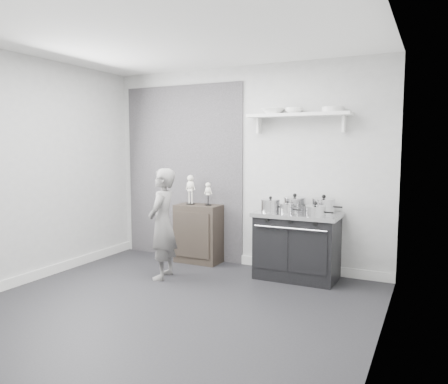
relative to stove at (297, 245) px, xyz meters
The scene contains 16 objects.
ground 1.76m from the stove, 120.64° to the right, with size 4.00×4.00×0.00m, color black.
room_shell 2.05m from the stove, 125.98° to the right, with size 4.02×3.62×2.71m.
wall_shelf 1.61m from the stove, 110.26° to the left, with size 1.30×0.26×0.24m.
stove is the anchor object (origin of this frame).
side_cabinet 1.47m from the stove, behind, with size 0.63×0.37×0.82m, color black.
child 1.68m from the stove, 154.30° to the right, with size 0.50×0.33×1.36m, color slate.
pot_front_left 0.59m from the stove, 160.00° to the right, with size 0.32×0.23×0.20m.
pot_back_left 0.52m from the stove, 122.34° to the left, with size 0.37×0.28×0.22m.
pot_back_right 0.59m from the stove, 22.80° to the left, with size 0.37×0.28×0.22m.
pot_front_right 0.58m from the stove, 36.42° to the right, with size 0.33×0.24×0.17m.
pot_front_center 0.50m from the stove, 124.94° to the right, with size 0.26×0.17×0.15m.
skeleton_full 1.72m from the stove, behind, with size 0.13×0.09×0.48m, color beige, non-canonical shape.
skeleton_torso 1.44m from the stove, behind, with size 0.10×0.07×0.36m, color beige, non-canonical shape.
bowl_large 1.72m from the stove, 154.47° to the left, with size 0.28×0.28×0.07m, color white.
bowl_small 1.68m from the stove, 123.62° to the left, with size 0.22×0.22×0.07m, color white.
plate_stack 1.70m from the stove, 28.68° to the left, with size 0.26×0.26×0.06m, color silver.
Camera 1 is at (2.37, -3.67, 1.63)m, focal length 35.00 mm.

